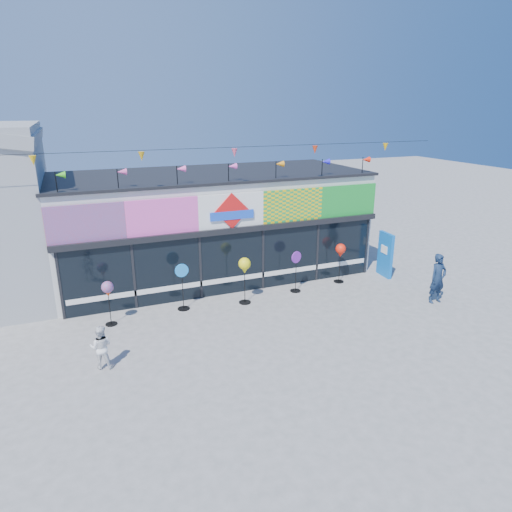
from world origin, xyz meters
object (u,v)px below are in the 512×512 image
blue_sign (385,255)px  spinner_3 (296,270)px  spinner_4 (340,252)px  spinner_0 (108,290)px  spinner_2 (245,267)px  child (101,347)px  spinner_1 (183,286)px  adult_man (438,279)px

blue_sign → spinner_3: (-4.07, -0.12, -0.08)m
spinner_4 → spinner_0: bearing=-176.9°
spinner_0 → spinner_4: spinner_4 is taller
spinner_2 → child: size_ratio=1.39×
spinner_1 → adult_man: adult_man is taller
child → adult_man: bearing=-162.8°
blue_sign → spinner_4: blue_sign is taller
blue_sign → spinner_0: 10.72m
blue_sign → adult_man: blue_sign is taller
spinner_4 → adult_man: adult_man is taller
spinner_0 → child: spinner_0 is taller
blue_sign → spinner_2: (-6.20, -0.40, 0.43)m
spinner_2 → spinner_1: bearing=172.1°
adult_man → blue_sign: bearing=89.3°
spinner_1 → child: bearing=-135.6°
spinner_3 → child: 7.60m
adult_man → child: bearing=178.5°
spinner_4 → spinner_1: bearing=-178.2°
spinner_2 → spinner_3: bearing=7.3°
blue_sign → spinner_4: 2.09m
blue_sign → spinner_0: bearing=-174.0°
spinner_3 → spinner_0: bearing=-177.8°
blue_sign → child: (-11.15, -2.88, -0.31)m
spinner_2 → spinner_3: (2.12, 0.27, -0.51)m
spinner_2 → spinner_3: size_ratio=1.07×
spinner_2 → blue_sign: bearing=3.7°
spinner_4 → adult_man: size_ratio=0.88×
spinner_1 → blue_sign: bearing=0.7°
spinner_0 → spinner_4: 8.67m
blue_sign → adult_man: size_ratio=1.02×
spinner_1 → spinner_4: 6.27m
spinner_2 → child: spinner_2 is taller
spinner_2 → spinner_4: 4.17m
spinner_3 → spinner_4: spinner_4 is taller
spinner_1 → spinner_4: size_ratio=1.04×
spinner_3 → adult_man: bearing=-33.6°
spinner_1 → spinner_3: bearing=-0.3°
spinner_4 → child: (-9.09, -2.97, -0.65)m
spinner_3 → spinner_1: bearing=179.7°
spinner_4 → child: size_ratio=1.30×
adult_man → spinner_4: bearing=123.9°
spinner_4 → child: bearing=-161.9°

